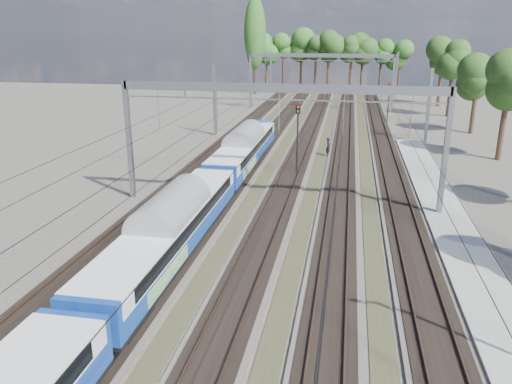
% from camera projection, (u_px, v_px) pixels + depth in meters
% --- Properties ---
extents(track_bed, '(21.00, 130.00, 0.34)m').
position_uv_depth(track_bed, '(298.00, 157.00, 51.36)').
color(track_bed, '#47423A').
rests_on(track_bed, ground).
extents(platform, '(3.00, 70.00, 0.30)m').
position_uv_depth(platform, '(479.00, 281.00, 25.88)').
color(platform, gray).
rests_on(platform, ground).
extents(catenary, '(25.65, 130.00, 9.00)m').
position_uv_depth(catenary, '(310.00, 87.00, 56.54)').
color(catenary, gray).
rests_on(catenary, ground).
extents(tree_belt, '(40.25, 98.47, 12.27)m').
position_uv_depth(tree_belt, '(365.00, 54.00, 93.89)').
color(tree_belt, black).
rests_on(tree_belt, ground).
extents(poplar, '(4.40, 4.40, 19.04)m').
position_uv_depth(poplar, '(255.00, 34.00, 99.79)').
color(poplar, black).
rests_on(poplar, ground).
extents(emu_train, '(2.81, 59.46, 4.11)m').
position_uv_depth(emu_train, '(169.00, 224.00, 27.26)').
color(emu_train, black).
rests_on(emu_train, ground).
extents(worker, '(0.51, 0.75, 2.00)m').
position_uv_depth(worker, '(328.00, 147.00, 51.73)').
color(worker, black).
rests_on(worker, ground).
extents(signal_near, '(0.43, 0.39, 6.33)m').
position_uv_depth(signal_near, '(298.00, 131.00, 44.22)').
color(signal_near, black).
rests_on(signal_near, ground).
extents(signal_far, '(0.39, 0.35, 5.59)m').
position_uv_depth(signal_far, '(389.00, 98.00, 69.68)').
color(signal_far, black).
rests_on(signal_far, ground).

